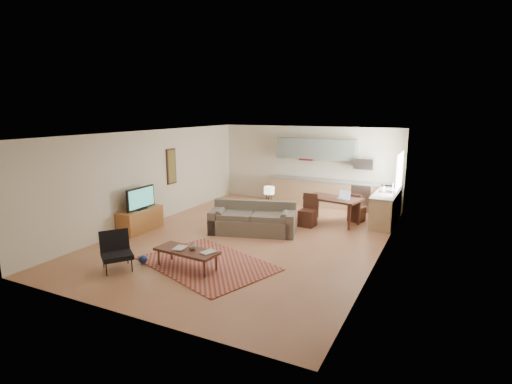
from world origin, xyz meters
The scene contains 25 objects.
room centered at (0.00, 0.00, 1.35)m, with size 9.00×9.00×9.00m.
kitchen_counter_back centered at (0.90, 4.18, 0.46)m, with size 4.26×0.64×0.92m, color tan, non-canonical shape.
kitchen_counter_right centered at (2.93, 3.00, 0.46)m, with size 0.64×2.26×0.92m, color tan, non-canonical shape.
kitchen_range centered at (2.00, 4.18, 0.45)m, with size 0.62×0.62×0.90m, color #A5A8AD.
kitchen_microwave centered at (2.00, 4.20, 1.55)m, with size 0.62×0.40×0.35m, color #A5A8AD.
upper_cabinets centered at (0.30, 4.33, 1.95)m, with size 2.80×0.34×0.70m, color slate.
window_right centered at (3.23, 3.00, 1.55)m, with size 0.02×1.40×1.05m, color white.
wall_art_left centered at (-3.21, 0.90, 1.55)m, with size 0.06×0.42×1.10m, color olive, non-canonical shape.
triptych centered at (-0.10, 4.47, 1.75)m, with size 1.70×0.04×0.50m, color beige, non-canonical shape.
rug centered at (-0.01, -2.07, 0.01)m, with size 2.81×1.95×0.02m, color maroon.
sofa centered at (-0.12, 0.35, 0.41)m, with size 2.38×1.03×0.83m, color #5E5648, non-canonical shape.
coffee_table centered at (-0.24, -2.47, 0.21)m, with size 1.39×0.55×0.42m, color #49271B, non-canonical shape.
book_a centered at (-0.52, -2.50, 0.43)m, with size 0.29×0.35×0.03m, color maroon.
book_b centered at (0.15, -2.38, 0.43)m, with size 0.30×0.36×0.02m, color navy.
vase centered at (-0.13, -2.42, 0.50)m, with size 0.18×0.18×0.16m, color black.
armchair centered at (-1.51, -3.16, 0.40)m, with size 0.69×0.69×0.79m, color black, non-canonical shape.
tv_credenza centered at (-2.97, -0.84, 0.31)m, with size 0.51×1.33×0.61m, color #985C2B, non-canonical shape.
tv centered at (-2.92, -0.84, 0.92)m, with size 0.10×1.02×0.61m, color black, non-canonical shape.
console_table centered at (-0.10, 1.36, 0.31)m, with size 0.53×0.36×0.62m, color #371D14, non-canonical shape.
table_lamp centered at (-0.10, 1.36, 0.87)m, with size 0.30×0.30×0.50m, color beige, non-canonical shape.
dining_table centered at (1.56, 2.20, 0.39)m, with size 1.53×0.88×0.78m, color #371D14, non-canonical shape.
dining_chair_near centered at (0.99, 1.63, 0.46)m, with size 0.44×0.46×0.92m, color #371D14, non-canonical shape.
dining_chair_far centered at (2.13, 2.77, 0.43)m, with size 0.41×0.43×0.86m, color #371D14, non-canonical shape.
laptop centered at (1.86, 2.10, 0.90)m, with size 0.33×0.25×0.25m, color #A5A8AD, non-canonical shape.
soap_bottle centered at (2.83, 3.00, 1.02)m, with size 0.09×0.10×0.19m, color beige.
Camera 1 is at (4.55, -8.89, 3.28)m, focal length 28.00 mm.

